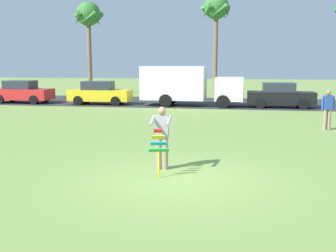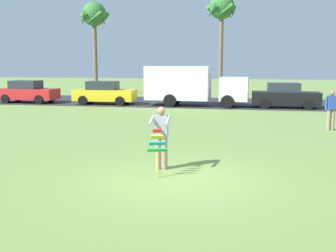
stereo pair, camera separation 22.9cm
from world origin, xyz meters
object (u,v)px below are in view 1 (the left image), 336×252
object	(u,v)px
parked_car_red	(22,92)
parked_car_yellow	(100,93)
kite_held	(159,145)
parked_car_black	(280,96)
person_kite_flyer	(162,135)
person_walker_near	(328,109)
palm_tree_right_near	(216,11)
parked_truck_white_box	(186,85)
palm_tree_left_near	(89,18)

from	to	relation	value
parked_car_red	parked_car_yellow	size ratio (longest dim) A/B	1.00
kite_held	parked_car_black	distance (m)	17.50
parked_car_red	person_kite_flyer	bearing A→B (deg)	-51.00
kite_held	parked_car_black	world-z (taller)	parked_car_black
parked_car_yellow	person_walker_near	bearing A→B (deg)	-32.93
person_kite_flyer	palm_tree_right_near	distance (m)	25.61
parked_car_yellow	person_walker_near	world-z (taller)	person_walker_near
person_kite_flyer	kite_held	size ratio (longest dim) A/B	1.45
parked_car_red	palm_tree_right_near	distance (m)	17.03
parked_car_red	parked_car_yellow	distance (m)	5.78
kite_held	parked_car_yellow	distance (m)	18.40
person_kite_flyer	parked_car_yellow	xyz separation A→B (m)	(-7.33, 16.19, -0.18)
parked_car_red	person_walker_near	bearing A→B (deg)	-24.25
parked_truck_white_box	palm_tree_right_near	size ratio (longest dim) A/B	0.79
palm_tree_left_near	kite_held	bearing A→B (deg)	-66.19
palm_tree_right_near	parked_car_red	bearing A→B (deg)	-146.78
kite_held	parked_car_black	xyz separation A→B (m)	(4.71, 16.86, -0.04)
kite_held	parked_car_yellow	xyz separation A→B (m)	(-7.37, 16.86, -0.04)
parked_car_black	person_walker_near	xyz separation A→B (m)	(1.13, -8.55, 0.16)
palm_tree_right_near	palm_tree_left_near	bearing A→B (deg)	-176.82
parked_car_black	kite_held	bearing A→B (deg)	-105.59
parked_car_yellow	palm_tree_right_near	world-z (taller)	palm_tree_right_near
kite_held	person_kite_flyer	bearing A→B (deg)	93.12
parked_car_yellow	person_walker_near	size ratio (longest dim) A/B	2.45
parked_car_yellow	parked_car_black	distance (m)	12.07
palm_tree_left_near	person_walker_near	size ratio (longest dim) A/B	4.68
person_kite_flyer	parked_car_yellow	world-z (taller)	person_kite_flyer
parked_car_red	person_walker_near	xyz separation A→B (m)	(18.99, -8.56, 0.16)
person_kite_flyer	parked_car_red	xyz separation A→B (m)	(-13.12, 16.20, -0.18)
parked_truck_white_box	parked_car_black	distance (m)	6.12
parked_car_black	person_walker_near	bearing A→B (deg)	-82.46
parked_car_yellow	parked_car_red	bearing A→B (deg)	179.98
parked_car_yellow	palm_tree_left_near	world-z (taller)	palm_tree_left_near
parked_car_black	palm_tree_left_near	bearing A→B (deg)	152.86
person_kite_flyer	parked_car_black	world-z (taller)	person_kite_flyer
kite_held	palm_tree_right_near	bearing A→B (deg)	89.84
palm_tree_left_near	palm_tree_right_near	distance (m)	11.09
parked_car_yellow	palm_tree_right_near	size ratio (longest dim) A/B	0.50
palm_tree_right_near	person_walker_near	xyz separation A→B (m)	(5.77, -17.21, -6.19)
person_kite_flyer	parked_car_black	xyz separation A→B (m)	(4.74, 16.20, -0.18)
person_kite_flyer	parked_truck_white_box	distance (m)	16.26
parked_car_red	parked_car_yellow	world-z (taller)	same
person_walker_near	palm_tree_left_near	bearing A→B (deg)	135.39
person_kite_flyer	parked_car_black	size ratio (longest dim) A/B	0.41
person_kite_flyer	parked_car_yellow	bearing A→B (deg)	114.36
parked_truck_white_box	parked_car_black	bearing A→B (deg)	0.01
kite_held	palm_tree_right_near	xyz separation A→B (m)	(0.07, 25.52, 6.31)
palm_tree_right_near	kite_held	bearing A→B (deg)	-90.16
person_kite_flyer	parked_car_red	distance (m)	20.84
palm_tree_left_near	person_walker_near	distance (m)	24.34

